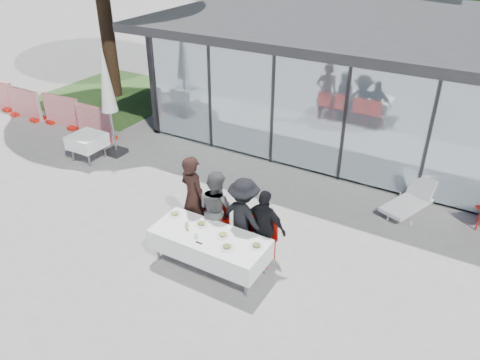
# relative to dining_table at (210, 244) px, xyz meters

# --- Properties ---
(ground) EXTENTS (90.00, 90.00, 0.00)m
(ground) POSITION_rel_dining_table_xyz_m (-0.05, 0.48, -0.54)
(ground) COLOR gray
(ground) RESTS_ON ground
(pavilion) EXTENTS (14.80, 8.80, 3.44)m
(pavilion) POSITION_rel_dining_table_xyz_m (1.96, 8.64, 1.61)
(pavilion) COLOR gray
(pavilion) RESTS_ON ground
(dining_table) EXTENTS (2.26, 0.96, 0.75)m
(dining_table) POSITION_rel_dining_table_xyz_m (0.00, 0.00, 0.00)
(dining_table) COLOR white
(dining_table) RESTS_ON ground
(diner_a) EXTENTS (0.84, 0.84, 1.86)m
(diner_a) POSITION_rel_dining_table_xyz_m (-0.86, 0.72, 0.39)
(diner_a) COLOR black
(diner_a) RESTS_ON ground
(diner_chair_a) EXTENTS (0.44, 0.44, 0.97)m
(diner_chair_a) POSITION_rel_dining_table_xyz_m (-0.86, 0.75, -0.00)
(diner_chair_a) COLOR red
(diner_chair_a) RESTS_ON ground
(diner_b) EXTENTS (1.00, 1.00, 1.67)m
(diner_b) POSITION_rel_dining_table_xyz_m (-0.30, 0.72, 0.30)
(diner_b) COLOR #555555
(diner_b) RESTS_ON ground
(diner_chair_b) EXTENTS (0.44, 0.44, 0.97)m
(diner_chair_b) POSITION_rel_dining_table_xyz_m (-0.30, 0.75, -0.00)
(diner_chair_b) COLOR red
(diner_chair_b) RESTS_ON ground
(diner_c) EXTENTS (1.28, 1.28, 1.68)m
(diner_c) POSITION_rel_dining_table_xyz_m (0.34, 0.72, 0.30)
(diner_c) COLOR black
(diner_c) RESTS_ON ground
(diner_chair_c) EXTENTS (0.44, 0.44, 0.97)m
(diner_chair_c) POSITION_rel_dining_table_xyz_m (0.34, 0.75, -0.00)
(diner_chair_c) COLOR red
(diner_chair_c) RESTS_ON ground
(diner_d) EXTENTS (0.99, 0.99, 1.57)m
(diner_d) POSITION_rel_dining_table_xyz_m (0.79, 0.72, 0.24)
(diner_d) COLOR black
(diner_d) RESTS_ON ground
(diner_chair_d) EXTENTS (0.44, 0.44, 0.97)m
(diner_chair_d) POSITION_rel_dining_table_xyz_m (0.79, 0.75, -0.00)
(diner_chair_d) COLOR red
(diner_chair_d) RESTS_ON ground
(plate_a) EXTENTS (0.27, 0.27, 0.07)m
(plate_a) POSITION_rel_dining_table_xyz_m (-0.97, 0.22, 0.24)
(plate_a) COLOR silver
(plate_a) RESTS_ON dining_table
(plate_b) EXTENTS (0.27, 0.27, 0.07)m
(plate_b) POSITION_rel_dining_table_xyz_m (-0.31, 0.21, 0.24)
(plate_b) COLOR silver
(plate_b) RESTS_ON dining_table
(plate_c) EXTENTS (0.27, 0.27, 0.07)m
(plate_c) POSITION_rel_dining_table_xyz_m (0.24, 0.11, 0.24)
(plate_c) COLOR silver
(plate_c) RESTS_ON dining_table
(plate_d) EXTENTS (0.27, 0.27, 0.07)m
(plate_d) POSITION_rel_dining_table_xyz_m (0.93, 0.14, 0.24)
(plate_d) COLOR silver
(plate_d) RESTS_ON dining_table
(plate_extra) EXTENTS (0.27, 0.27, 0.07)m
(plate_extra) POSITION_rel_dining_table_xyz_m (0.49, -0.16, 0.24)
(plate_extra) COLOR silver
(plate_extra) RESTS_ON dining_table
(juice_bottle) EXTENTS (0.06, 0.06, 0.15)m
(juice_bottle) POSITION_rel_dining_table_xyz_m (-0.48, -0.04, 0.29)
(juice_bottle) COLOR #97C251
(juice_bottle) RESTS_ON dining_table
(drinking_glasses) EXTENTS (0.07, 0.07, 0.10)m
(drinking_glasses) POSITION_rel_dining_table_xyz_m (-0.17, -0.19, 0.26)
(drinking_glasses) COLOR silver
(drinking_glasses) RESTS_ON dining_table
(folded_eyeglasses) EXTENTS (0.14, 0.03, 0.01)m
(folded_eyeglasses) POSITION_rel_dining_table_xyz_m (-0.03, -0.30, 0.22)
(folded_eyeglasses) COLOR black
(folded_eyeglasses) RESTS_ON dining_table
(spare_table_left) EXTENTS (0.86, 0.86, 0.74)m
(spare_table_left) POSITION_rel_dining_table_xyz_m (-5.44, 2.14, 0.02)
(spare_table_left) COLOR white
(spare_table_left) RESTS_ON ground
(market_umbrella) EXTENTS (0.50, 0.50, 3.00)m
(market_umbrella) POSITION_rel_dining_table_xyz_m (-5.04, 2.77, 1.42)
(market_umbrella) COLOR black
(market_umbrella) RESTS_ON ground
(lounger) EXTENTS (1.04, 1.46, 0.72)m
(lounger) POSITION_rel_dining_table_xyz_m (2.88, 4.03, -0.28)
(lounger) COLOR white
(lounger) RESTS_ON ground
(grass_patch) EXTENTS (5.00, 5.00, 0.02)m
(grass_patch) POSITION_rel_dining_table_xyz_m (-8.55, 6.48, -0.53)
(grass_patch) COLOR #385926
(grass_patch) RESTS_ON ground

